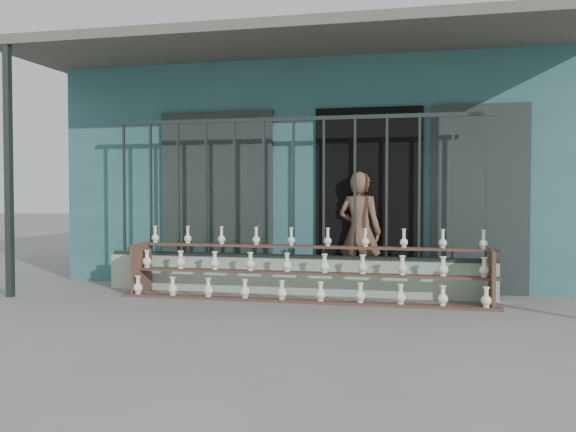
# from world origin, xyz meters

# --- Properties ---
(ground) EXTENTS (60.00, 60.00, 0.00)m
(ground) POSITION_xyz_m (0.00, 0.00, 0.00)
(ground) COLOR slate
(workshop_building) EXTENTS (7.40, 6.60, 3.21)m
(workshop_building) POSITION_xyz_m (0.00, 4.23, 1.62)
(workshop_building) COLOR #2D5E5F
(workshop_building) RESTS_ON ground
(parapet_wall) EXTENTS (5.00, 0.20, 0.45)m
(parapet_wall) POSITION_xyz_m (0.00, 1.30, 0.23)
(parapet_wall) COLOR #9DB89D
(parapet_wall) RESTS_ON ground
(security_fence) EXTENTS (5.00, 0.04, 1.80)m
(security_fence) POSITION_xyz_m (-0.00, 1.30, 1.35)
(security_fence) COLOR #283330
(security_fence) RESTS_ON parapet_wall
(shelf_rack) EXTENTS (4.50, 0.68, 0.85)m
(shelf_rack) POSITION_xyz_m (0.24, 0.89, 0.36)
(shelf_rack) COLOR brown
(shelf_rack) RESTS_ON ground
(elderly_woman) EXTENTS (0.63, 0.48, 1.56)m
(elderly_woman) POSITION_xyz_m (0.80, 1.66, 0.78)
(elderly_woman) COLOR brown
(elderly_woman) RESTS_ON ground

